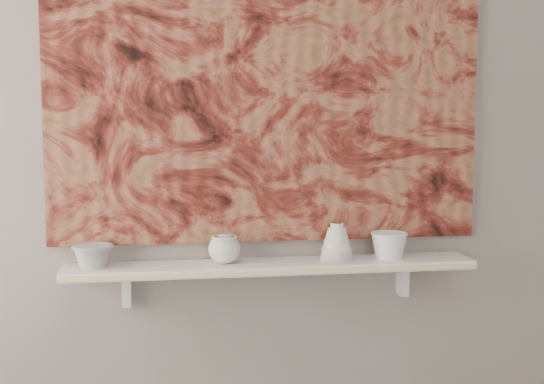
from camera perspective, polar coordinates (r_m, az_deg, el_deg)
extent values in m
plane|color=gray|center=(2.63, -0.37, 4.11)|extent=(3.60, 0.00, 3.60)
cube|color=silver|center=(2.59, -0.04, -5.62)|extent=(1.40, 0.18, 0.03)
cube|color=beige|center=(2.50, 0.29, -6.06)|extent=(1.40, 0.01, 0.02)
cube|color=silver|center=(2.64, -10.90, -7.16)|extent=(0.03, 0.06, 0.12)
cube|color=silver|center=(2.79, 9.81, -6.45)|extent=(0.03, 0.06, 0.12)
cube|color=maroon|center=(2.62, -0.32, 8.26)|extent=(1.50, 0.02, 1.10)
cube|color=black|center=(2.72, 9.14, 1.61)|extent=(0.09, 0.00, 0.08)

